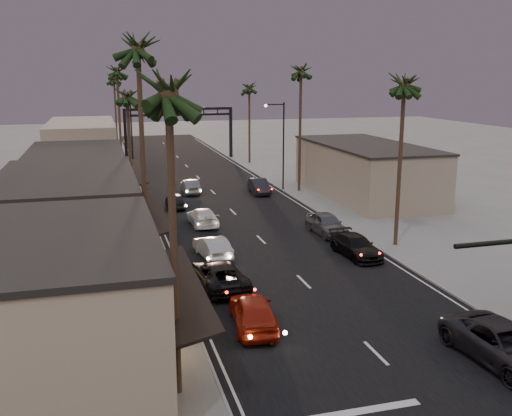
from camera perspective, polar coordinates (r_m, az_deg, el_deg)
ground at (r=52.64m, az=-3.06°, el=0.34°), size 200.00×200.00×0.00m
road at (r=57.42m, az=-4.14°, el=1.41°), size 14.00×120.00×0.02m
sidewalk_left at (r=63.26m, az=-13.87°, el=2.19°), size 5.00×92.00×0.12m
sidewalk_right at (r=66.44m, az=2.73°, el=3.07°), size 5.00×92.00×0.12m
storefront_near at (r=23.97m, az=-19.58°, el=-9.34°), size 8.00×12.00×5.50m
storefront_mid at (r=37.31m, az=-18.18°, el=-1.29°), size 8.00×14.00×5.50m
storefront_far at (r=53.01m, az=-17.45°, el=2.60°), size 8.00×16.00×5.00m
storefront_dist at (r=75.70m, az=-16.97°, el=6.00°), size 8.00×20.00×6.00m
building_right at (r=56.74m, az=10.88°, el=3.63°), size 8.00×18.00×5.00m
arch at (r=81.14m, az=-7.71°, el=8.68°), size 15.20×0.40×7.27m
streetlight_right at (r=58.32m, az=2.51°, el=6.91°), size 2.13×0.30×9.00m
streetlight_left at (r=68.58m, az=-12.11°, el=7.55°), size 2.13×0.30×9.00m
palm_la at (r=19.32m, az=-8.81°, el=12.52°), size 3.20×3.20×13.20m
palm_lb at (r=32.31m, az=-11.77°, el=16.01°), size 3.20×3.20×15.20m
palm_lc at (r=46.25m, az=-12.80°, el=11.38°), size 3.20×3.20×12.20m
palm_ld at (r=65.23m, az=-13.75°, el=13.44°), size 3.20×3.20×14.20m
palm_ra at (r=39.34m, az=14.66°, el=12.46°), size 3.20×3.20×13.20m
palm_rb at (r=57.58m, az=4.53°, el=13.86°), size 3.20×3.20×14.20m
palm_rc at (r=76.71m, az=-0.68°, el=12.24°), size 3.20×3.20×12.20m
palm_far at (r=88.22m, az=-14.04°, el=12.60°), size 3.20×3.20×13.20m
oncoming_red at (r=27.15m, az=-0.29°, el=-10.31°), size 2.41×4.91×1.61m
oncoming_pickup at (r=32.05m, az=-3.72°, el=-6.69°), size 2.73×5.55×1.52m
oncoming_silver at (r=37.32m, az=-4.38°, el=-3.91°), size 2.02×4.44×1.41m
oncoming_white at (r=45.35m, az=-5.37°, el=-0.88°), size 2.11×4.83×1.38m
oncoming_dgrey at (r=51.55m, az=-8.07°, el=0.73°), size 1.74×4.05×1.36m
oncoming_grey_far at (r=57.84m, az=-6.58°, el=2.15°), size 1.57×4.33×1.42m
curbside_near at (r=26.15m, az=23.66°, el=-12.41°), size 3.12×6.05×1.63m
curbside_black at (r=38.02m, az=9.96°, el=-3.77°), size 2.30×4.93×1.39m
curbside_grey at (r=42.90m, az=7.08°, el=-1.57°), size 2.14×4.84×1.62m
curbside_far at (r=57.46m, az=0.31°, el=2.19°), size 1.75×4.51×1.47m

